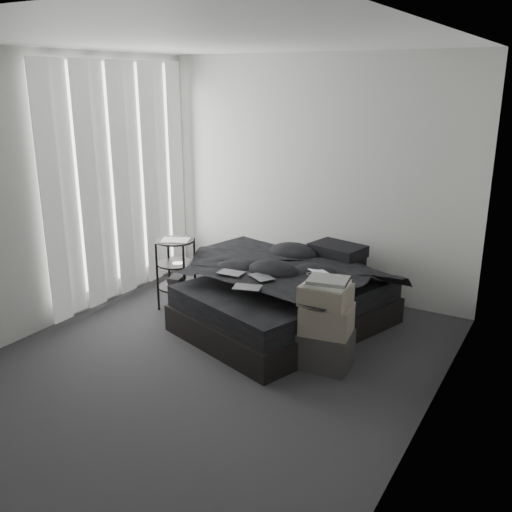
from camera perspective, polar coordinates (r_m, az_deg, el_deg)
The scene contains 24 objects.
floor at distance 4.99m, azimuth -4.70°, elevation -10.66°, with size 3.60×4.20×0.01m, color #2C2B2E.
ceiling at distance 4.41m, azimuth -5.58°, elevation 20.69°, with size 3.60×4.20×0.01m, color white.
wall_back at distance 6.32m, azimuth 5.98°, elevation 7.82°, with size 3.60×0.01×2.60m, color beige.
wall_left at distance 5.74m, azimuth -20.07°, elevation 5.88°, with size 0.01×4.20×2.60m, color beige.
wall_right at distance 3.81m, azimuth 17.63°, elevation 0.73°, with size 0.01×4.20×2.60m, color beige.
window_left at distance 6.32m, azimuth -13.77°, elevation 7.87°, with size 0.02×2.00×2.30m, color white.
curtain_left at distance 6.29m, azimuth -13.39°, elevation 7.22°, with size 0.06×2.12×2.48m, color white.
bed at distance 5.62m, azimuth 3.02°, elevation -5.81°, with size 1.42×1.88×0.26m, color black.
mattress at distance 5.54m, azimuth 3.06°, elevation -3.63°, with size 1.37×1.83×0.20m, color black.
duvet at distance 5.44m, azimuth 2.75°, elevation -1.68°, with size 1.39×1.61×0.22m, color black.
pillow_lower at distance 6.02m, azimuth 7.76°, elevation -0.38°, with size 0.57×0.38×0.13m, color black.
pillow_upper at distance 5.93m, azimuth 8.16°, elevation 0.58°, with size 0.53×0.37×0.12m, color black.
laptop at distance 5.23m, azimuth 6.13°, elevation -1.13°, with size 0.30×0.19×0.02m, color silver.
comic_a at distance 5.27m, azimuth -2.53°, elevation -0.98°, with size 0.24×0.16×0.01m, color black.
comic_b at distance 5.16m, azimuth 0.57°, elevation -1.33°, with size 0.24×0.16×0.01m, color black.
comic_c at distance 4.90m, azimuth -0.89°, elevation -2.28°, with size 0.24×0.16×0.01m, color black.
side_stand at distance 6.07m, azimuth -7.96°, elevation -1.79°, with size 0.39×0.39×0.73m, color black.
papers at distance 5.95m, azimuth -8.06°, elevation 1.55°, with size 0.28×0.21×0.01m, color white.
floor_books at distance 6.58m, azimuth -6.99°, elevation -2.93°, with size 0.14×0.20×0.14m, color black.
box_lower at distance 4.89m, azimuth 6.89°, elevation -9.24°, with size 0.43×0.34×0.32m, color #242424.
box_mid at distance 4.76m, azimuth 7.08°, elevation -6.26°, with size 0.40×0.32×0.24m, color #6A6154.
box_upper at distance 4.69m, azimuth 7.00°, elevation -3.87°, with size 0.39×0.31×0.17m, color #6A6154.
art_book_white at distance 4.66m, azimuth 7.15°, elevation -2.73°, with size 0.33×0.26×0.03m, color silver.
art_book_snake at distance 4.63m, azimuth 7.24°, elevation -2.41°, with size 0.32×0.25×0.03m, color silver.
Camera 1 is at (2.55, -3.59, 2.34)m, focal length 40.00 mm.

